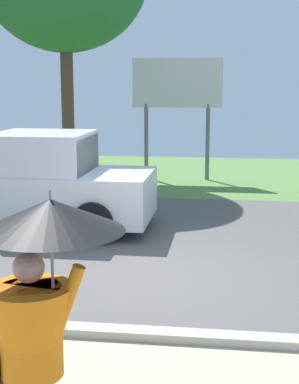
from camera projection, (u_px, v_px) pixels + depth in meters
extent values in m
cube|color=#565451|center=(162.00, 245.00, 10.49)|extent=(40.00, 8.00, 0.10)
cube|color=#588140|center=(191.00, 175.00, 18.28)|extent=(40.00, 8.00, 0.10)
cube|color=#B2AD9E|center=(122.00, 333.00, 6.58)|extent=(40.00, 0.24, 0.10)
cone|color=orange|center=(33.00, 384.00, 4.14)|extent=(0.60, 0.60, 1.45)
cylinder|color=orange|center=(31.00, 331.00, 4.06)|extent=(0.44, 0.44, 0.65)
sphere|color=tan|center=(29.00, 267.00, 3.98)|extent=(0.22, 0.22, 0.22)
cylinder|color=orange|center=(69.00, 296.00, 3.97)|extent=(0.24, 0.09, 0.45)
cylinder|color=gray|center=(52.00, 263.00, 3.95)|extent=(0.02, 0.02, 0.75)
cone|color=black|center=(51.00, 215.00, 3.89)|extent=(1.00, 1.00, 0.22)
cylinder|color=gray|center=(50.00, 198.00, 3.86)|extent=(0.02, 0.02, 0.10)
cube|color=silver|center=(19.00, 193.00, 11.42)|extent=(5.20, 2.00, 0.90)
cube|color=silver|center=(43.00, 156.00, 11.22)|extent=(1.80, 1.84, 0.90)
cube|color=#2D3842|center=(86.00, 157.00, 11.11)|extent=(0.10, 1.70, 0.77)
cylinder|color=black|center=(114.00, 201.00, 12.23)|extent=(0.76, 0.28, 0.76)
cylinder|color=black|center=(93.00, 223.00, 10.28)|extent=(0.76, 0.28, 0.76)
cylinder|color=slate|center=(146.00, 141.00, 17.18)|extent=(0.12, 0.12, 2.20)
cylinder|color=slate|center=(208.00, 142.00, 16.94)|extent=(0.12, 0.12, 2.20)
cube|color=silver|center=(177.00, 83.00, 16.74)|extent=(2.60, 0.10, 1.40)
cylinder|color=brown|center=(68.00, 106.00, 16.76)|extent=(0.36, 0.36, 4.27)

